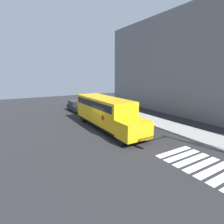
% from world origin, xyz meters
% --- Properties ---
extents(ground_plane, '(60.00, 60.00, 0.00)m').
position_xyz_m(ground_plane, '(0.00, 0.00, 0.00)').
color(ground_plane, '#28282B').
extents(sidewalk_strip, '(44.00, 3.00, 0.15)m').
position_xyz_m(sidewalk_strip, '(0.00, 6.50, 0.07)').
color(sidewalk_strip, '#9E9E99').
rests_on(sidewalk_strip, ground).
extents(building_backdrop, '(32.00, 4.00, 13.39)m').
position_xyz_m(building_backdrop, '(0.00, 13.00, 6.70)').
color(building_backdrop, slate).
rests_on(building_backdrop, ground).
extents(crosswalk_stripes, '(4.70, 3.20, 0.01)m').
position_xyz_m(crosswalk_stripes, '(8.70, 2.00, 0.00)').
color(crosswalk_stripes, white).
rests_on(crosswalk_stripes, ground).
extents(school_bus, '(10.23, 2.57, 3.09)m').
position_xyz_m(school_bus, '(-0.90, 0.53, 1.77)').
color(school_bus, yellow).
rests_on(school_bus, ground).
extents(parked_car, '(4.15, 1.82, 1.52)m').
position_xyz_m(parked_car, '(-10.42, 0.85, 0.74)').
color(parked_car, black).
rests_on(parked_car, ground).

